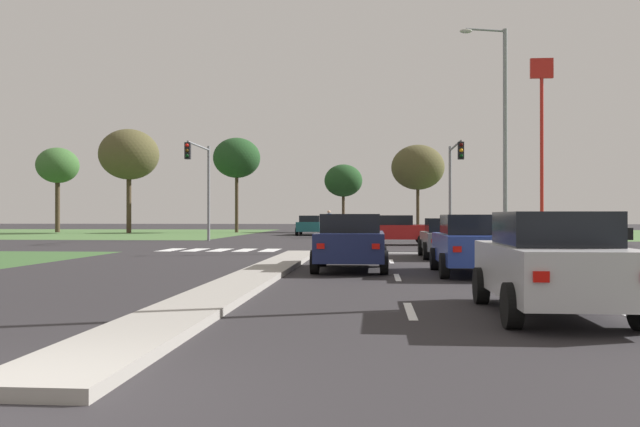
{
  "coord_description": "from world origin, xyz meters",
  "views": [
    {
      "loc": [
        2.92,
        -5.28,
        1.55
      ],
      "look_at": [
        -0.34,
        34.92,
        1.72
      ],
      "focal_mm": 37.6,
      "sensor_mm": 36.0,
      "label": 1
    }
  ],
  "objects_px": {
    "car_black_seventh": "(584,231)",
    "treeline_fifth": "(418,167)",
    "car_navy_fifth": "(351,242)",
    "car_red_sixth": "(395,230)",
    "traffic_signal_far_right": "(454,173)",
    "pedestrian_at_median": "(329,221)",
    "traffic_signal_far_left": "(201,173)",
    "car_teal_fourth": "(310,225)",
    "treeline_near": "(58,166)",
    "treeline_fourth": "(343,181)",
    "car_blue_near": "(473,244)",
    "treeline_third": "(237,158)",
    "car_grey_third": "(448,238)",
    "fastfood_pole_sign": "(542,109)",
    "car_silver_second": "(551,263)",
    "treeline_second": "(129,155)",
    "street_lamp_second": "(502,128)"
  },
  "relations": [
    {
      "from": "car_black_seventh",
      "to": "fastfood_pole_sign",
      "type": "xyz_separation_m",
      "value": [
        2.26,
        18.35,
        9.4
      ]
    },
    {
      "from": "street_lamp_second",
      "to": "treeline_fourth",
      "type": "height_order",
      "value": "street_lamp_second"
    },
    {
      "from": "car_grey_third",
      "to": "traffic_signal_far_right",
      "type": "height_order",
      "value": "traffic_signal_far_right"
    },
    {
      "from": "car_teal_fourth",
      "to": "street_lamp_second",
      "type": "distance_m",
      "value": 26.68
    },
    {
      "from": "car_red_sixth",
      "to": "car_black_seventh",
      "type": "height_order",
      "value": "car_red_sixth"
    },
    {
      "from": "car_blue_near",
      "to": "car_navy_fifth",
      "type": "distance_m",
      "value": 3.47
    },
    {
      "from": "car_teal_fourth",
      "to": "pedestrian_at_median",
      "type": "distance_m",
      "value": 8.38
    },
    {
      "from": "car_grey_third",
      "to": "treeline_fifth",
      "type": "relative_size",
      "value": 0.52
    },
    {
      "from": "car_navy_fifth",
      "to": "treeline_fifth",
      "type": "xyz_separation_m",
      "value": [
        4.61,
        42.11,
        5.17
      ]
    },
    {
      "from": "fastfood_pole_sign",
      "to": "treeline_fourth",
      "type": "distance_m",
      "value": 20.05
    },
    {
      "from": "treeline_second",
      "to": "car_teal_fourth",
      "type": "bearing_deg",
      "value": -18.05
    },
    {
      "from": "car_silver_second",
      "to": "treeline_second",
      "type": "bearing_deg",
      "value": 117.11
    },
    {
      "from": "traffic_signal_far_left",
      "to": "pedestrian_at_median",
      "type": "distance_m",
      "value": 10.22
    },
    {
      "from": "traffic_signal_far_right",
      "to": "pedestrian_at_median",
      "type": "bearing_deg",
      "value": 139.74
    },
    {
      "from": "car_teal_fourth",
      "to": "traffic_signal_far_right",
      "type": "distance_m",
      "value": 18.06
    },
    {
      "from": "car_navy_fifth",
      "to": "car_red_sixth",
      "type": "distance_m",
      "value": 17.34
    },
    {
      "from": "car_navy_fifth",
      "to": "treeline_third",
      "type": "height_order",
      "value": "treeline_third"
    },
    {
      "from": "traffic_signal_far_left",
      "to": "fastfood_pole_sign",
      "type": "distance_m",
      "value": 28.78
    },
    {
      "from": "car_red_sixth",
      "to": "fastfood_pole_sign",
      "type": "distance_m",
      "value": 24.06
    },
    {
      "from": "car_blue_near",
      "to": "traffic_signal_far_left",
      "type": "distance_m",
      "value": 25.81
    },
    {
      "from": "car_red_sixth",
      "to": "street_lamp_second",
      "type": "xyz_separation_m",
      "value": [
        4.62,
        -5.66,
        4.74
      ]
    },
    {
      "from": "traffic_signal_far_left",
      "to": "treeline_fifth",
      "type": "height_order",
      "value": "treeline_fifth"
    },
    {
      "from": "car_black_seventh",
      "to": "street_lamp_second",
      "type": "height_order",
      "value": "street_lamp_second"
    },
    {
      "from": "car_grey_third",
      "to": "traffic_signal_far_left",
      "type": "bearing_deg",
      "value": 131.78
    },
    {
      "from": "car_grey_third",
      "to": "treeline_near",
      "type": "distance_m",
      "value": 50.26
    },
    {
      "from": "car_red_sixth",
      "to": "traffic_signal_far_left",
      "type": "height_order",
      "value": "traffic_signal_far_left"
    },
    {
      "from": "fastfood_pole_sign",
      "to": "street_lamp_second",
      "type": "bearing_deg",
      "value": -107.6
    },
    {
      "from": "traffic_signal_far_right",
      "to": "treeline_fifth",
      "type": "bearing_deg",
      "value": 91.95
    },
    {
      "from": "street_lamp_second",
      "to": "treeline_third",
      "type": "bearing_deg",
      "value": 120.22
    },
    {
      "from": "treeline_near",
      "to": "car_black_seventh",
      "type": "bearing_deg",
      "value": -31.81
    },
    {
      "from": "treeline_near",
      "to": "treeline_fourth",
      "type": "height_order",
      "value": "treeline_near"
    },
    {
      "from": "car_black_seventh",
      "to": "treeline_third",
      "type": "bearing_deg",
      "value": 42.33
    },
    {
      "from": "pedestrian_at_median",
      "to": "treeline_fourth",
      "type": "xyz_separation_m",
      "value": [
        0.14,
        18.7,
        3.76
      ]
    },
    {
      "from": "car_red_sixth",
      "to": "treeline_near",
      "type": "bearing_deg",
      "value": -129.35
    },
    {
      "from": "car_silver_second",
      "to": "car_grey_third",
      "type": "relative_size",
      "value": 1.01
    },
    {
      "from": "treeline_fourth",
      "to": "treeline_second",
      "type": "bearing_deg",
      "value": -165.96
    },
    {
      "from": "pedestrian_at_median",
      "to": "car_navy_fifth",
      "type": "bearing_deg",
      "value": 166.52
    },
    {
      "from": "car_silver_second",
      "to": "car_navy_fifth",
      "type": "distance_m",
      "value": 9.19
    },
    {
      "from": "traffic_signal_far_right",
      "to": "traffic_signal_far_left",
      "type": "relative_size",
      "value": 0.98
    },
    {
      "from": "car_blue_near",
      "to": "treeline_third",
      "type": "height_order",
      "value": "treeline_third"
    },
    {
      "from": "car_black_seventh",
      "to": "treeline_fifth",
      "type": "distance_m",
      "value": 26.29
    },
    {
      "from": "car_red_sixth",
      "to": "pedestrian_at_median",
      "type": "relative_size",
      "value": 2.45
    },
    {
      "from": "treeline_third",
      "to": "treeline_fifth",
      "type": "height_order",
      "value": "treeline_third"
    },
    {
      "from": "treeline_fourth",
      "to": "treeline_fifth",
      "type": "bearing_deg",
      "value": -29.4
    },
    {
      "from": "car_grey_third",
      "to": "traffic_signal_far_left",
      "type": "xyz_separation_m",
      "value": [
        -13.26,
        14.85,
        3.41
      ]
    },
    {
      "from": "car_grey_third",
      "to": "car_teal_fourth",
      "type": "distance_m",
      "value": 30.48
    },
    {
      "from": "traffic_signal_far_right",
      "to": "treeline_fifth",
      "type": "xyz_separation_m",
      "value": [
        -0.73,
        21.41,
        1.9
      ]
    },
    {
      "from": "treeline_second",
      "to": "traffic_signal_far_right",
      "type": "bearing_deg",
      "value": -36.74
    },
    {
      "from": "car_red_sixth",
      "to": "car_silver_second",
      "type": "bearing_deg",
      "value": 3.58
    },
    {
      "from": "pedestrian_at_median",
      "to": "treeline_near",
      "type": "bearing_deg",
      "value": 41.2
    }
  ]
}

